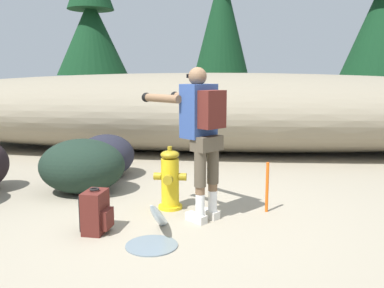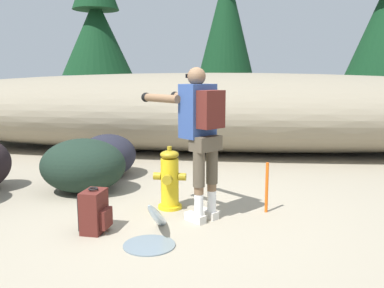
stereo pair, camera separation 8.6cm
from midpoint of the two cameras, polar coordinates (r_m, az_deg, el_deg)
The scene contains 10 objects.
ground_plane at distance 4.72m, azimuth -0.85°, elevation -10.65°, with size 56.00×56.00×0.04m, color gray.
dirt_embankment at distance 8.90m, azimuth 3.06°, elevation 4.46°, with size 17.21×3.20×1.65m, color gray.
fire_hydrant at distance 5.01m, azimuth -2.60°, elevation -5.00°, with size 0.40×0.34×0.77m.
hydrant_water_jet at distance 4.40m, azimuth -4.21°, elevation -10.97°, with size 0.50×1.25×0.71m.
utility_worker at distance 4.51m, azimuth 1.51°, elevation 2.66°, with size 0.99×0.92×1.69m.
spare_backpack at distance 4.42m, azimuth -12.73°, elevation -9.09°, with size 0.31×0.31×0.47m.
boulder_large at distance 5.88m, azimuth -14.36°, elevation -2.90°, with size 1.16×0.96×0.75m, color black.
boulder_small at distance 6.70m, azimuth -11.24°, elevation -1.58°, with size 1.05×0.87×0.68m, color #20202C.
pine_tree_far_left at distance 15.06m, azimuth -12.90°, elevation 16.16°, with size 2.42×2.42×5.99m.
survey_stake at distance 4.97m, azimuth 10.76°, elevation -5.92°, with size 0.04×0.04×0.60m, color #E55914.
Camera 2 is at (0.65, -4.39, 1.61)m, focal length 38.68 mm.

